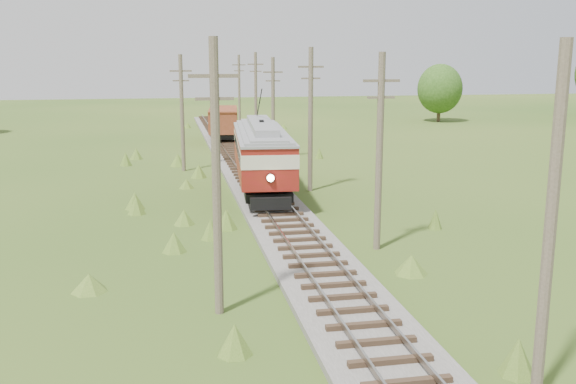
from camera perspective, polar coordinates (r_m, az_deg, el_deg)
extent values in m
cube|color=#605B54|center=(43.37, -3.03, 0.91)|extent=(3.60, 96.00, 0.25)
cube|color=#726659|center=(43.22, -3.98, 1.34)|extent=(0.08, 96.00, 0.17)
cube|color=#726659|center=(43.41, -2.10, 1.41)|extent=(0.08, 96.00, 0.17)
cube|color=#2D2116|center=(43.33, -3.04, 1.17)|extent=(2.40, 96.00, 0.16)
cube|color=black|center=(39.64, -2.32, 1.22)|extent=(3.48, 11.97, 0.48)
cube|color=maroon|center=(39.46, -2.34, 2.74)|extent=(4.01, 13.03, 1.18)
cube|color=beige|center=(39.31, -2.35, 4.13)|extent=(4.04, 13.09, 0.75)
cube|color=black|center=(39.31, -2.35, 4.13)|extent=(4.03, 12.52, 0.59)
cube|color=maroon|center=(39.25, -2.36, 4.90)|extent=(4.01, 13.03, 0.32)
cube|color=gray|center=(39.21, -2.36, 5.41)|extent=(4.08, 13.16, 0.41)
cube|color=gray|center=(39.17, -2.36, 5.94)|extent=(2.11, 9.70, 0.43)
sphere|color=#FFF2BF|center=(33.05, -1.56, 1.25)|extent=(0.38, 0.38, 0.38)
cylinder|color=black|center=(40.98, -2.57, 7.90)|extent=(0.46, 4.97, 2.06)
cylinder|color=black|center=(34.85, -3.09, -0.36)|extent=(0.20, 0.86, 0.86)
cylinder|color=black|center=(34.97, -0.46, -0.30)|extent=(0.20, 0.86, 0.86)
cylinder|color=black|center=(44.38, -3.79, 2.28)|extent=(0.20, 0.86, 0.86)
cylinder|color=black|center=(44.47, -1.73, 2.32)|extent=(0.20, 0.86, 0.86)
cube|color=black|center=(65.33, -5.74, 5.27)|extent=(2.93, 7.66, 0.52)
cube|color=brown|center=(65.20, -5.77, 6.40)|extent=(3.56, 8.54, 2.08)
cube|color=brown|center=(65.11, -5.79, 7.36)|extent=(3.63, 8.71, 0.12)
cylinder|color=black|center=(62.87, -6.49, 5.04)|extent=(0.21, 0.84, 0.83)
cylinder|color=black|center=(62.85, -5.07, 5.07)|extent=(0.21, 0.84, 0.83)
cylinder|color=black|center=(67.82, -6.37, 5.54)|extent=(0.21, 0.84, 0.83)
cylinder|color=black|center=(67.80, -5.05, 5.57)|extent=(0.21, 0.84, 0.83)
cone|color=gray|center=(62.65, -1.86, 4.74)|extent=(3.20, 3.20, 1.20)
cone|color=gray|center=(61.83, -0.98, 4.42)|extent=(1.80, 1.80, 0.70)
cylinder|color=brown|center=(16.36, 22.28, -3.03)|extent=(0.30, 0.30, 8.80)
cylinder|color=brown|center=(28.01, 8.12, 3.42)|extent=(0.30, 0.30, 8.60)
cube|color=brown|center=(27.73, 8.31, 9.76)|extent=(1.60, 0.12, 0.12)
cube|color=brown|center=(27.76, 8.27, 8.32)|extent=(1.20, 0.10, 0.10)
cylinder|color=brown|center=(40.39, 2.02, 6.38)|extent=(0.30, 0.30, 9.00)
cube|color=brown|center=(40.21, 2.05, 11.06)|extent=(1.60, 0.12, 0.12)
cube|color=brown|center=(40.22, 2.04, 10.06)|extent=(1.20, 0.10, 0.10)
cylinder|color=brown|center=(53.09, -1.33, 7.37)|extent=(0.30, 0.30, 8.40)
cube|color=brown|center=(52.94, -1.35, 10.61)|extent=(1.60, 0.12, 0.12)
cube|color=brown|center=(52.96, -1.35, 9.85)|extent=(1.20, 0.10, 0.10)
cylinder|color=brown|center=(65.95, -2.88, 8.45)|extent=(0.30, 0.30, 8.90)
cube|color=brown|center=(65.84, -2.91, 11.28)|extent=(1.60, 0.12, 0.12)
cube|color=brown|center=(65.85, -2.90, 10.67)|extent=(1.20, 0.10, 0.10)
cylinder|color=brown|center=(78.81, -4.35, 8.91)|extent=(0.30, 0.30, 8.70)
cube|color=brown|center=(78.71, -4.39, 11.20)|extent=(1.60, 0.12, 0.12)
cube|color=brown|center=(78.72, -4.38, 10.69)|extent=(1.20, 0.10, 0.10)
cylinder|color=brown|center=(20.62, -6.38, 1.01)|extent=(0.30, 0.30, 9.00)
cube|color=brown|center=(20.26, -6.59, 10.21)|extent=(1.60, 0.12, 0.12)
cube|color=brown|center=(20.29, -6.54, 8.24)|extent=(1.20, 0.10, 0.10)
cylinder|color=brown|center=(48.38, -9.40, 6.90)|extent=(0.30, 0.30, 8.60)
cube|color=brown|center=(48.22, -9.52, 10.57)|extent=(1.60, 0.12, 0.12)
cube|color=brown|center=(48.24, -9.49, 9.74)|extent=(1.20, 0.10, 0.10)
cylinder|color=#38281C|center=(88.08, 13.25, 6.93)|extent=(0.50, 0.50, 2.52)
ellipsoid|color=#234414|center=(87.89, 13.34, 8.93)|extent=(5.88, 5.88, 6.47)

